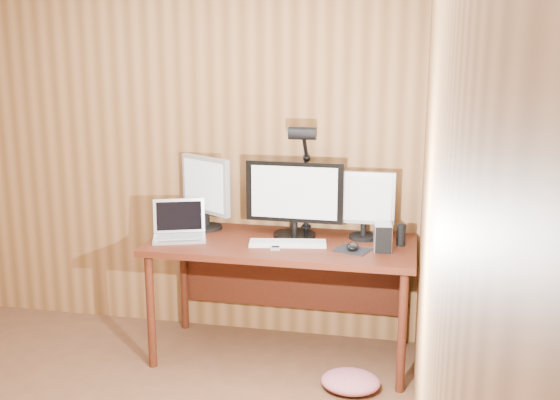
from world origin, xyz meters
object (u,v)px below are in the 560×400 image
(laptop, at_px, (179,228))
(mouse, at_px, (353,246))
(keyboard, at_px, (288,243))
(monitor_right, at_px, (364,203))
(monitor_center, at_px, (295,198))
(desk, at_px, (284,257))
(hard_drive, at_px, (383,237))
(desk_lamp, at_px, (304,163))
(monitor_left, at_px, (206,190))
(phone, at_px, (276,247))
(speaker, at_px, (401,235))

(laptop, distance_m, mouse, 1.07)
(keyboard, distance_m, mouse, 0.39)
(monitor_right, height_order, laptop, monitor_right)
(monitor_center, xyz_separation_m, keyboard, (-0.01, -0.18, -0.23))
(desk, height_order, monitor_center, monitor_center)
(monitor_center, relative_size, hard_drive, 3.86)
(desk_lamp, bearing_deg, laptop, -170.67)
(monitor_left, distance_m, keyboard, 0.68)
(desk, relative_size, phone, 13.59)
(keyboard, bearing_deg, phone, -137.63)
(keyboard, bearing_deg, monitor_center, 78.13)
(monitor_right, bearing_deg, desk_lamp, 172.14)
(monitor_center, xyz_separation_m, speaker, (0.65, -0.06, -0.18))
(desk, height_order, keyboard, keyboard)
(desk, distance_m, phone, 0.24)
(hard_drive, bearing_deg, phone, -179.69)
(hard_drive, bearing_deg, monitor_left, 161.05)
(monitor_center, distance_m, desk_lamp, 0.23)
(speaker, bearing_deg, mouse, -150.40)
(laptop, bearing_deg, speaker, -15.09)
(keyboard, bearing_deg, mouse, -14.00)
(hard_drive, xyz_separation_m, desk_lamp, (-0.51, 0.27, 0.37))
(monitor_center, distance_m, speaker, 0.68)
(desk, xyz_separation_m, monitor_center, (0.06, 0.05, 0.37))
(monitor_left, relative_size, phone, 4.00)
(desk, xyz_separation_m, phone, (-0.01, -0.20, 0.13))
(monitor_left, relative_size, keyboard, 1.00)
(monitor_left, bearing_deg, speaker, 26.03)
(keyboard, height_order, speaker, speaker)
(laptop, distance_m, hard_drive, 1.24)
(laptop, bearing_deg, hard_drive, -20.13)
(mouse, xyz_separation_m, hard_drive, (0.17, 0.04, 0.06))
(monitor_left, relative_size, monitor_right, 1.13)
(monitor_right, bearing_deg, laptop, -170.03)
(keyboard, bearing_deg, desk, 100.86)
(desk, distance_m, mouse, 0.49)
(monitor_left, xyz_separation_m, phone, (0.53, -0.32, -0.25))
(desk, bearing_deg, mouse, -20.02)
(monitor_left, relative_size, laptop, 1.24)
(mouse, bearing_deg, monitor_left, -172.70)
(monitor_left, distance_m, speaker, 1.26)
(desk, relative_size, monitor_right, 3.85)
(hard_drive, height_order, desk_lamp, desk_lamp)
(desk, distance_m, monitor_center, 0.38)
(monitor_left, bearing_deg, monitor_center, 25.30)
(monitor_center, distance_m, phone, 0.35)
(desk, bearing_deg, monitor_left, 167.70)
(keyboard, bearing_deg, speaker, 1.04)
(monitor_center, relative_size, speaker, 4.69)
(monitor_center, relative_size, laptop, 1.59)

